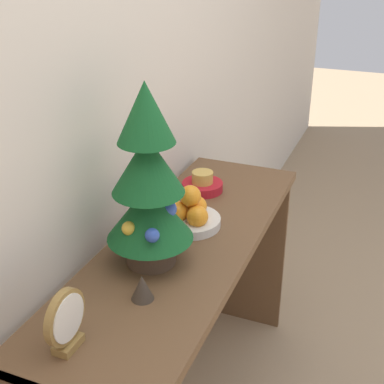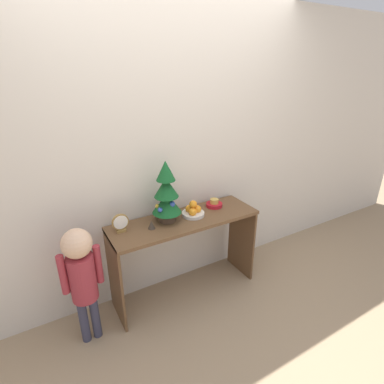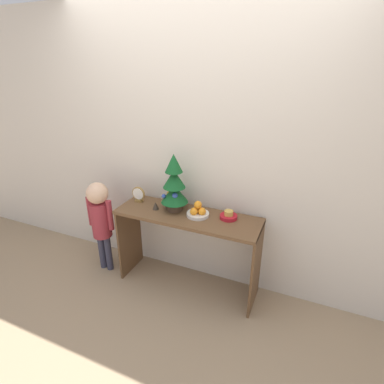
# 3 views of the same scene
# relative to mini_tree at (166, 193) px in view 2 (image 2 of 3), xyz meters

# --- Properties ---
(ground_plane) EXTENTS (12.00, 12.00, 0.00)m
(ground_plane) POSITION_rel_mini_tree_xyz_m (0.14, -0.25, -1.01)
(ground_plane) COLOR #997F60
(back_wall) EXTENTS (7.00, 0.05, 2.50)m
(back_wall) POSITION_rel_mini_tree_xyz_m (0.14, 0.21, 0.24)
(back_wall) COLOR beige
(back_wall) RESTS_ON ground_plane
(console_table) EXTENTS (1.30, 0.41, 0.77)m
(console_table) POSITION_rel_mini_tree_xyz_m (0.14, -0.04, -0.42)
(console_table) COLOR brown
(console_table) RESTS_ON ground_plane
(mini_tree) EXTENTS (0.24, 0.24, 0.52)m
(mini_tree) POSITION_rel_mini_tree_xyz_m (0.00, 0.00, 0.00)
(mini_tree) COLOR #4C3828
(mini_tree) RESTS_ON console_table
(fruit_bowl) EXTENTS (0.20, 0.20, 0.14)m
(fruit_bowl) POSITION_rel_mini_tree_xyz_m (0.24, -0.02, -0.21)
(fruit_bowl) COLOR silver
(fruit_bowl) RESTS_ON console_table
(singing_bowl) EXTENTS (0.15, 0.15, 0.07)m
(singing_bowl) POSITION_rel_mini_tree_xyz_m (0.49, 0.03, -0.22)
(singing_bowl) COLOR #AD1923
(singing_bowl) RESTS_ON console_table
(desk_clock) EXTENTS (0.13, 0.04, 0.15)m
(desk_clock) POSITION_rel_mini_tree_xyz_m (-0.39, 0.02, -0.17)
(desk_clock) COLOR olive
(desk_clock) RESTS_ON console_table
(figurine) EXTENTS (0.06, 0.06, 0.07)m
(figurine) POSITION_rel_mini_tree_xyz_m (-0.17, -0.06, -0.21)
(figurine) COLOR #382D23
(figurine) RESTS_ON console_table
(child_figure) EXTENTS (0.29, 0.21, 0.96)m
(child_figure) POSITION_rel_mini_tree_xyz_m (-0.74, -0.14, -0.39)
(child_figure) COLOR #38384C
(child_figure) RESTS_ON ground_plane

